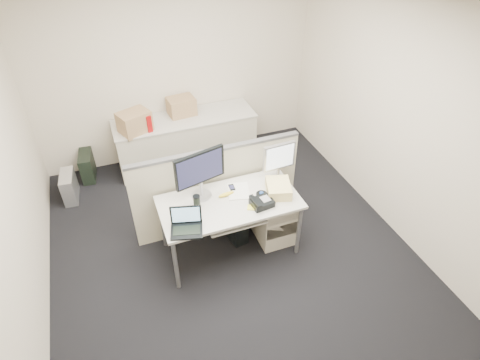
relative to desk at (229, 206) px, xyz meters
name	(u,v)px	position (x,y,z in m)	size (l,w,h in m)	color
floor	(230,248)	(0.00, 0.00, -0.67)	(4.00, 4.50, 0.01)	black
ceiling	(225,7)	(0.00, 0.00, 2.04)	(4.00, 4.50, 0.01)	white
wall_back	(175,68)	(0.00, 2.25, 0.69)	(4.00, 0.02, 2.70)	beige
wall_left	(2,200)	(-2.00, 0.00, 0.69)	(0.02, 4.50, 2.70)	beige
wall_right	(398,118)	(2.00, 0.00, 0.69)	(0.02, 4.50, 2.70)	beige
desk	(229,206)	(0.00, 0.00, 0.00)	(1.50, 0.75, 0.73)	#AEAAA2
keyboard_tray	(235,220)	(0.00, -0.18, -0.04)	(0.62, 0.32, 0.02)	#AEAAA2
drawer_pedestal	(272,214)	(0.55, 0.05, -0.34)	(0.40, 0.55, 0.65)	#AEAB96
cubicle_partition	(217,190)	(0.00, 0.45, -0.11)	(2.00, 0.06, 1.10)	#BBB39A
back_counter	(186,141)	(0.00, 1.93, -0.30)	(2.00, 0.60, 0.72)	#AEAB96
monitor_main	(200,175)	(-0.25, 0.19, 0.35)	(0.57, 0.22, 0.57)	black
monitor_small	(279,162)	(0.65, 0.18, 0.30)	(0.38, 0.19, 0.46)	#B7B7BC
laptop	(186,223)	(-0.54, -0.28, 0.18)	(0.31, 0.23, 0.23)	black
trackball	(261,195)	(0.35, -0.05, 0.09)	(0.12, 0.12, 0.05)	black
desk_phone	(262,203)	(0.30, -0.18, 0.10)	(0.22, 0.18, 0.07)	black
paper_stack	(239,191)	(0.15, 0.12, 0.07)	(0.23, 0.29, 0.01)	silver
sticky_pad	(251,207)	(0.18, -0.18, 0.07)	(0.08, 0.08, 0.01)	#FFF740
travel_mug	(197,202)	(-0.35, 0.02, 0.14)	(0.07, 0.07, 0.15)	black
banana	(226,194)	(0.00, 0.10, 0.09)	(0.19, 0.05, 0.04)	#FFD74D
cellphone	(232,188)	(0.10, 0.20, 0.07)	(0.06, 0.11, 0.01)	black
manila_folders	(278,188)	(0.55, -0.05, 0.13)	(0.25, 0.32, 0.12)	#DDCA80
keyboard	(241,219)	(0.05, -0.22, -0.02)	(0.50, 0.18, 0.03)	black
pc_tower_desk	(233,223)	(0.11, 0.20, -0.46)	(0.17, 0.43, 0.40)	black
pc_tower_spare_dark	(87,166)	(-1.44, 2.03, -0.47)	(0.17, 0.42, 0.39)	black
pc_tower_spare_silver	(69,187)	(-1.70, 1.63, -0.47)	(0.16, 0.41, 0.38)	#B7B7BC
cardboard_box_left	(135,122)	(-0.70, 1.81, 0.20)	(0.40, 0.30, 0.30)	#A07358
cardboard_box_right	(181,107)	(0.00, 2.05, 0.19)	(0.37, 0.29, 0.27)	#A07358
red_binder	(146,121)	(-0.55, 1.83, 0.18)	(0.06, 0.28, 0.26)	#9C0B0C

